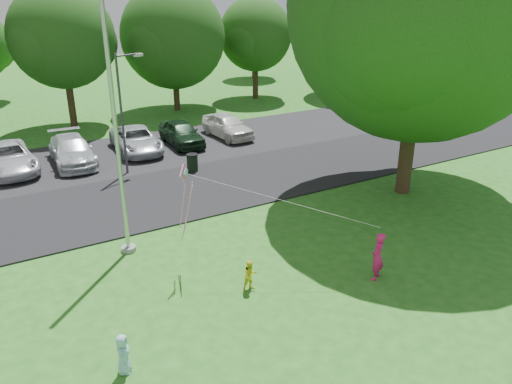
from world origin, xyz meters
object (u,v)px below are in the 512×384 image
woman (377,256)px  child_yellow (250,276)px  flagpole (116,132)px  big_tree (423,13)px  trash_can (192,163)px  kite (190,188)px  street_lamp (124,103)px  child_blue (123,354)px

woman → child_yellow: bearing=-53.1°
flagpole → child_yellow: bearing=-59.9°
big_tree → flagpole: bearing=175.7°
trash_can → big_tree: size_ratio=0.07×
woman → kite: 6.03m
flagpole → kite: bearing=-58.8°
street_lamp → kite: bearing=-120.7°
street_lamp → trash_can: (2.61, -1.45, -2.94)m
child_yellow → child_blue: (-4.23, -1.50, 0.03)m
flagpole → big_tree: bearing=-4.3°
flagpole → kite: flagpole is taller
trash_can → woman: woman is taller
child_blue → kite: (3.22, 3.35, 2.31)m
street_lamp → big_tree: big_tree is taller
child_blue → kite: size_ratio=0.21×
woman → kite: (-4.64, 3.26, 2.05)m
big_tree → child_yellow: (-9.52, -3.25, -6.92)m
street_lamp → trash_can: street_lamp is taller
child_blue → street_lamp: bearing=7.5°
flagpole → trash_can: (5.07, 6.18, -3.71)m
woman → child_yellow: size_ratio=1.59×
flagpole → child_blue: size_ratio=9.78×
kite → trash_can: bearing=23.0°
trash_can → woman: (0.97, -11.75, 0.32)m
woman → child_blue: bearing=-31.3°
trash_can → woman: size_ratio=0.59×
flagpole → woman: flagpole is taller
child_yellow → kite: (-1.01, 1.85, 2.33)m
flagpole → woman: bearing=-42.7°
kite → child_blue: bearing=-177.4°
street_lamp → kite: 10.01m
child_yellow → street_lamp: bearing=90.8°
big_tree → child_blue: 16.10m
flagpole → child_blue: bearing=-107.8°
flagpole → woman: (6.04, -5.56, -3.40)m
flagpole → child_blue: (-1.82, -5.66, -3.65)m
trash_can → child_yellow: child_yellow is taller
kite → woman: bearing=-78.6°
trash_can → kite: (-3.67, -8.49, 2.36)m
child_yellow → woman: bearing=-20.1°
big_tree → child_blue: (-13.75, -4.76, -6.89)m
street_lamp → child_yellow: (-0.05, -11.79, -2.91)m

